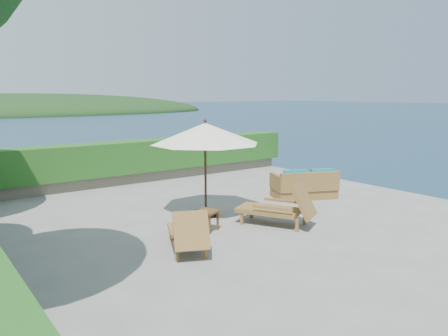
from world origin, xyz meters
TOP-DOWN VIEW (x-y plane):
  - ground at (0.00, 0.00)m, footprint 12.00×12.00m
  - foundation at (0.00, 0.00)m, footprint 12.00×12.00m
  - offshore_island at (25.00, 140.00)m, footprint 126.00×57.60m
  - planter_wall_far at (0.00, 5.60)m, footprint 12.00×0.60m
  - hedge_far at (0.00, 5.60)m, footprint 12.40×0.90m
  - patio_umbrella at (-0.21, 0.84)m, footprint 3.29×3.29m
  - lounge_left at (-1.81, -0.96)m, footprint 1.17×1.60m
  - lounge_right at (0.65, -0.78)m, footprint 1.40×1.81m
  - side_table at (-0.85, -0.16)m, footprint 0.55×0.55m
  - wicker_loveseat at (3.01, 0.70)m, footprint 1.92×1.48m

SIDE VIEW (x-z plane):
  - offshore_island at x=25.00m, z-range -9.30..3.30m
  - foundation at x=0.00m, z-range -3.05..-0.05m
  - ground at x=0.00m, z-range 0.00..0.00m
  - planter_wall_far at x=0.00m, z-range 0.00..0.36m
  - wicker_loveseat at x=3.01m, z-range -0.09..0.75m
  - lounge_left at x=-1.81m, z-range -0.07..0.79m
  - side_table at x=-0.85m, z-range 0.14..0.59m
  - lounge_right at x=0.65m, z-range -0.08..0.89m
  - hedge_far at x=0.00m, z-range 0.35..1.35m
  - patio_umbrella at x=-0.21m, z-range 0.79..3.07m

